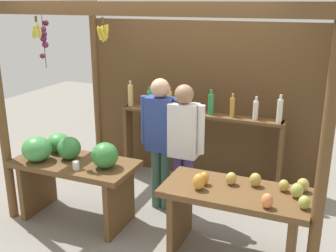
% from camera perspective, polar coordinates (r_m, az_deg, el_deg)
% --- Properties ---
extents(ground_plane, '(12.00, 12.00, 0.00)m').
position_cam_1_polar(ground_plane, '(5.01, 0.85, -11.23)').
color(ground_plane, gray).
rests_on(ground_plane, ground).
extents(market_stall, '(3.38, 1.98, 2.39)m').
position_cam_1_polar(market_stall, '(4.93, 2.82, 5.46)').
color(market_stall, brown).
rests_on(market_stall, ground).
extents(fruit_counter_left, '(1.37, 0.71, 0.99)m').
position_cam_1_polar(fruit_counter_left, '(4.58, -13.58, -5.35)').
color(fruit_counter_left, brown).
rests_on(fruit_counter_left, ground).
extents(fruit_counter_right, '(1.38, 0.64, 0.87)m').
position_cam_1_polar(fruit_counter_right, '(3.92, 9.75, -11.08)').
color(fruit_counter_right, brown).
rests_on(fruit_counter_right, ground).
extents(bottle_shelf_unit, '(2.17, 0.22, 1.35)m').
position_cam_1_polar(bottle_shelf_unit, '(5.27, 4.37, -0.09)').
color(bottle_shelf_unit, brown).
rests_on(bottle_shelf_unit, ground).
extents(vendor_man, '(0.48, 0.21, 1.58)m').
position_cam_1_polar(vendor_man, '(4.60, -1.08, -1.03)').
color(vendor_man, '#3B6051').
rests_on(vendor_man, ground).
extents(vendor_woman, '(0.48, 0.21, 1.54)m').
position_cam_1_polar(vendor_woman, '(4.47, 2.22, -1.95)').
color(vendor_woman, '#463274').
rests_on(vendor_woman, ground).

